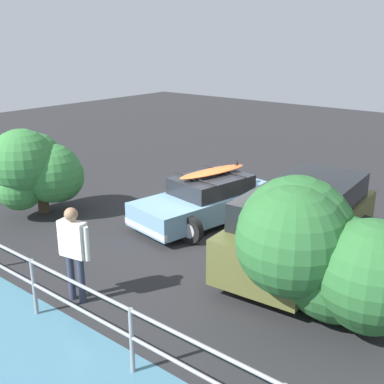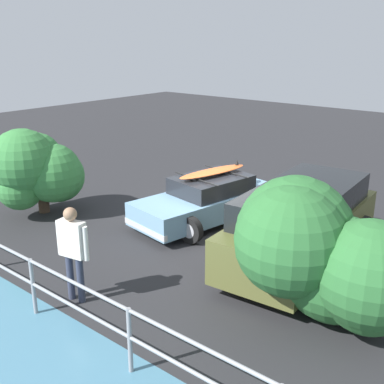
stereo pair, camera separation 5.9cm
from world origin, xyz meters
TOP-DOWN VIEW (x-y plane):
  - ground_plane at (0.00, 0.00)m, footprint 44.00×44.00m
  - sedan_car at (0.47, -0.15)m, footprint 2.65×4.26m
  - suv_car at (-2.59, 0.54)m, footprint 2.85×4.98m
  - person_bystander at (-0.14, 4.57)m, footprint 0.70×0.30m
  - railing_fence at (0.06, 5.32)m, footprint 9.79×0.08m
  - bush_near_left at (4.22, 2.44)m, footprint 2.16×2.57m
  - bush_near_right at (-3.85, 2.28)m, footprint 3.29×2.39m

SIDE VIEW (x-z plane):
  - ground_plane at x=0.00m, z-range -0.02..0.00m
  - sedan_car at x=0.47m, z-range -0.16..1.32m
  - railing_fence at x=0.06m, z-range 0.19..1.24m
  - suv_car at x=-2.59m, z-range 0.04..1.76m
  - person_bystander at x=-0.14m, z-range 0.18..2.01m
  - bush_near_right at x=-3.85m, z-range -0.05..2.38m
  - bush_near_left at x=4.22m, z-range 0.07..2.49m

